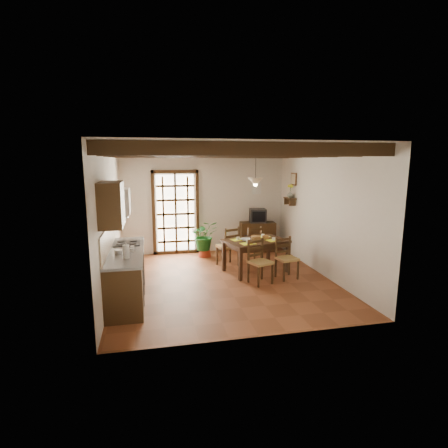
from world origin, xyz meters
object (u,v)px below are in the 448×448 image
object	(u,v)px
dining_table	(256,244)
sideboard	(257,237)
kitchen_counter	(126,274)
crt_tv	(258,216)
chair_far_left	(228,253)
chair_near_right	(286,266)
pendant_lamp	(255,181)
chair_far_right	(252,251)
potted_plant	(204,236)
chair_near_left	(260,270)

from	to	relation	value
dining_table	sideboard	bearing A→B (deg)	55.54
kitchen_counter	crt_tv	bearing A→B (deg)	39.53
kitchen_counter	sideboard	size ratio (longest dim) A/B	2.32
kitchen_counter	chair_far_left	distance (m)	2.81
chair_far_left	chair_near_right	bearing A→B (deg)	110.33
sideboard	pendant_lamp	size ratio (longest dim) A/B	1.15
chair_far_right	potted_plant	world-z (taller)	potted_plant
sideboard	crt_tv	bearing A→B (deg)	-84.14
chair_near_left	chair_near_right	bearing A→B (deg)	-5.27
sideboard	potted_plant	distance (m)	1.59
chair_near_left	chair_near_right	size ratio (longest dim) A/B	1.03
chair_near_right	chair_far_right	xyz separation A→B (m)	(-0.38, 1.35, 0.01)
chair_near_left	crt_tv	bearing A→B (deg)	52.69
sideboard	potted_plant	size ratio (longest dim) A/B	0.47
chair_near_right	chair_far_right	distance (m)	1.40
sideboard	chair_near_left	bearing A→B (deg)	-100.59
potted_plant	dining_table	bearing A→B (deg)	-58.07
potted_plant	kitchen_counter	bearing A→B (deg)	-126.11
chair_near_left	potted_plant	distance (m)	2.43
kitchen_counter	chair_far_right	xyz separation A→B (m)	(2.94, 1.80, -0.18)
chair_far_left	sideboard	xyz separation A→B (m)	(1.13, 1.21, 0.11)
chair_near_left	chair_far_left	bearing A→B (deg)	84.64
kitchen_counter	chair_far_right	world-z (taller)	kitchen_counter
pendant_lamp	potted_plant	bearing A→B (deg)	123.72
chair_far_right	pendant_lamp	distance (m)	1.91
chair_far_right	potted_plant	xyz separation A→B (m)	(-1.08, 0.75, 0.28)
chair_near_right	crt_tv	bearing A→B (deg)	76.08
dining_table	chair_far_left	distance (m)	0.85
dining_table	chair_near_right	xyz separation A→B (m)	(0.52, -0.58, -0.37)
chair_near_left	chair_far_right	world-z (taller)	chair_far_right
chair_near_left	sideboard	world-z (taller)	chair_near_left
chair_near_left	sideboard	xyz separation A→B (m)	(0.75, 2.56, 0.12)
chair_near_right	chair_near_left	bearing A→B (deg)	-176.11
chair_far_right	pendant_lamp	size ratio (longest dim) A/B	1.10
chair_far_right	potted_plant	distance (m)	1.35
kitchen_counter	chair_near_left	xyz separation A→B (m)	(2.66, 0.27, -0.19)
kitchen_counter	sideboard	xyz separation A→B (m)	(3.42, 2.83, -0.06)
chair_far_left	crt_tv	xyz separation A→B (m)	(1.13, 1.20, 0.71)
dining_table	chair_far_left	size ratio (longest dim) A/B	1.60
potted_plant	pendant_lamp	bearing A→B (deg)	-56.28
crt_tv	sideboard	bearing A→B (deg)	99.41
chair_far_left	crt_tv	distance (m)	1.79
dining_table	pendant_lamp	bearing A→B (deg)	74.41
dining_table	chair_near_right	bearing A→B (deg)	-63.88
dining_table	pendant_lamp	size ratio (longest dim) A/B	1.84
potted_plant	chair_far_right	bearing A→B (deg)	-34.62
chair_near_right	potted_plant	bearing A→B (deg)	113.24
kitchen_counter	chair_near_right	bearing A→B (deg)	7.77
kitchen_counter	sideboard	world-z (taller)	kitchen_counter
dining_table	chair_near_left	size ratio (longest dim) A/B	1.70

